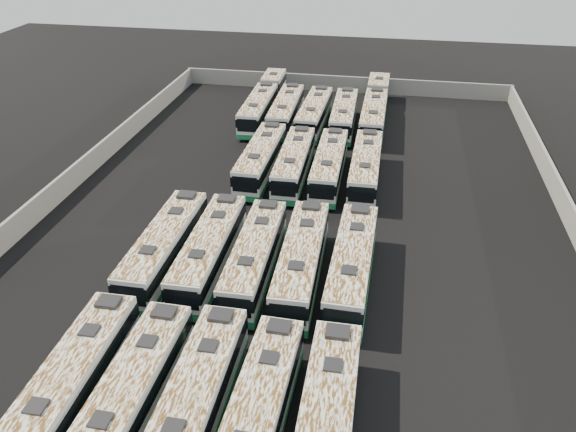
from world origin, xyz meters
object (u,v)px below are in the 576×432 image
(bus_back_far_left, at_px, (264,101))
(bus_midfront_far_left, at_px, (165,247))
(bus_front_center, at_px, (195,404))
(bus_midfront_left, at_px, (209,251))
(bus_midfront_right, at_px, (301,261))
(bus_back_left, at_px, (286,111))
(bus_midback_left, at_px, (261,159))
(bus_midback_right, at_px, (329,165))
(bus_front_far_left, at_px, (71,386))
(bus_back_far_right, at_px, (375,107))
(bus_midfront_center, at_px, (255,257))
(bus_front_right, at_px, (257,416))
(bus_front_far_right, at_px, (326,427))
(bus_back_right, at_px, (344,115))
(bus_midfront_far_right, at_px, (352,265))
(bus_midback_far_right, at_px, (365,168))
(bus_front_left, at_px, (130,398))
(bus_midback_center, at_px, (294,163))
(bus_back_center, at_px, (314,114))

(bus_back_far_left, bearing_deg, bus_midfront_far_left, -91.27)
(bus_front_center, height_order, bus_midfront_left, bus_front_center)
(bus_midfront_right, bearing_deg, bus_back_left, 101.44)
(bus_midback_left, bearing_deg, bus_midfront_right, -67.30)
(bus_midfront_right, distance_m, bus_midback_right, 16.34)
(bus_front_far_left, distance_m, bus_back_far_right, 49.37)
(bus_midfront_center, height_order, bus_midback_left, bus_midback_left)
(bus_front_center, relative_size, bus_front_right, 1.02)
(bus_front_center, bearing_deg, bus_midfront_far_left, 116.64)
(bus_front_center, bearing_deg, bus_midfront_right, 75.87)
(bus_front_far_left, height_order, bus_front_far_right, bus_front_far_right)
(bus_midfront_right, distance_m, bus_back_right, 30.26)
(bus_midfront_far_left, distance_m, bus_midfront_right, 10.28)
(bus_midfront_far_right, bearing_deg, bus_midback_left, 123.42)
(bus_front_right, height_order, bus_midback_far_right, bus_midback_far_right)
(bus_midfront_right, height_order, bus_back_right, bus_midfront_right)
(bus_midback_right, relative_size, bus_back_far_left, 0.64)
(bus_back_far_left, bearing_deg, bus_front_center, -82.95)
(bus_front_left, relative_size, bus_midback_left, 0.99)
(bus_midfront_center, height_order, bus_midfront_right, bus_midfront_right)
(bus_midfront_far_left, height_order, bus_back_far_right, bus_midfront_far_left)
(bus_midfront_left, xyz_separation_m, bus_midback_right, (6.88, 16.22, -0.03))
(bus_front_center, xyz_separation_m, bus_midfront_far_left, (-6.94, 13.61, 0.02))
(bus_midback_center, bearing_deg, bus_midfront_right, -79.25)
(bus_front_center, distance_m, bus_back_far_right, 47.85)
(bus_midfront_center, xyz_separation_m, bus_back_far_right, (6.93, 33.73, 0.04))
(bus_back_left, bearing_deg, bus_front_far_left, -95.77)
(bus_front_left, bearing_deg, bus_front_far_right, 0.84)
(bus_midfront_far_left, distance_m, bus_midback_far_right, 21.47)
(bus_front_left, relative_size, bus_midfront_left, 1.00)
(bus_front_left, xyz_separation_m, bus_midback_left, (0.04, 30.36, 0.02))
(bus_midfront_far_right, bearing_deg, bus_front_far_right, -89.31)
(bus_midfront_center, bearing_deg, bus_back_center, 88.98)
(bus_front_far_left, xyz_separation_m, bus_midfront_right, (10.29, 13.72, 0.02))
(bus_midback_left, relative_size, bus_back_left, 1.00)
(bus_back_far_right, bearing_deg, bus_midback_right, -101.09)
(bus_midfront_far_left, relative_size, bus_back_left, 1.01)
(bus_front_right, xyz_separation_m, bus_midfront_far_right, (3.57, 13.93, 0.06))
(bus_back_left, bearing_deg, bus_back_far_right, 16.82)
(bus_front_far_right, xyz_separation_m, bus_midback_far_right, (-0.05, 30.29, -0.03))
(bus_midfront_far_right, height_order, bus_midback_center, bus_midfront_far_right)
(bus_front_center, xyz_separation_m, bus_midback_center, (-0.09, 29.90, -0.05))
(bus_midfront_left, xyz_separation_m, bus_back_left, (-0.01, 30.15, 0.00))
(bus_back_far_right, bearing_deg, bus_front_far_right, -89.64)
(bus_midfront_left, xyz_separation_m, bus_midfront_center, (3.46, -0.16, -0.02))
(bus_front_far_right, xyz_separation_m, bus_midback_left, (-10.29, 30.33, -0.01))
(bus_back_far_right, bearing_deg, bus_front_right, -93.85)
(bus_front_left, height_order, bus_midback_left, bus_midback_left)
(bus_midfront_far_right, xyz_separation_m, bus_midback_left, (-10.37, 16.33, -0.02))
(bus_midfront_center, height_order, bus_back_right, bus_midfront_center)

